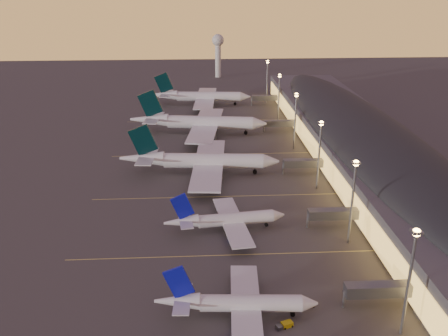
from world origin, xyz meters
TOP-DOWN VIEW (x-y plane):
  - ground at (0.00, 0.00)m, footprint 700.00×700.00m
  - airliner_narrow_south at (0.37, -31.94)m, footprint 37.54×33.57m
  - airliner_narrow_north at (0.40, 9.93)m, footprint 37.77×33.98m
  - airliner_wide_near at (-6.87, 57.94)m, footprint 63.21×57.79m
  - airliner_wide_mid at (-6.82, 111.99)m, footprint 68.10×62.60m
  - airliner_wide_far at (-5.37, 170.91)m, footprint 61.85×56.53m
  - terminal_building at (61.84, 72.47)m, footprint 56.35×255.00m
  - light_masts at (36.00, 65.00)m, footprint 2.20×217.20m
  - radar_tower at (10.00, 260.00)m, footprint 9.00×9.00m
  - lane_markings at (0.00, 40.00)m, footprint 90.00×180.36m
  - baggage_tug_a at (10.91, -36.46)m, footprint 4.16×2.82m
  - baggage_tug_b at (17.48, -29.27)m, footprint 3.75×1.83m

SIDE VIEW (x-z plane):
  - ground at x=0.00m, z-range 0.00..0.00m
  - lane_markings at x=0.00m, z-range 0.01..0.01m
  - baggage_tug_b at x=17.48m, z-range -0.05..1.04m
  - baggage_tug_a at x=10.91m, z-range -0.05..1.11m
  - airliner_narrow_south at x=0.37m, z-range -3.24..10.17m
  - airliner_narrow_north at x=0.40m, z-range -3.26..10.23m
  - airliner_wide_far at x=-5.37m, z-range -4.80..14.98m
  - airliner_wide_near at x=-6.87m, z-range -4.90..15.31m
  - airliner_wide_mid at x=-6.82m, z-range -5.29..16.51m
  - terminal_building at x=61.84m, z-range 0.05..17.51m
  - light_masts at x=36.00m, z-range 4.60..30.50m
  - radar_tower at x=10.00m, z-range 5.62..38.12m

